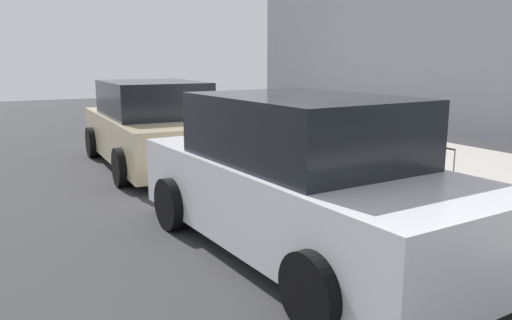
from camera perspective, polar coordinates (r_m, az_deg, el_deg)
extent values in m
plane|color=#333335|center=(8.98, 2.06, -1.87)|extent=(40.00, 40.00, 0.00)
cube|color=#ADA89E|center=(10.45, 13.92, 0.07)|extent=(18.00, 5.00, 0.14)
cube|color=maroon|center=(6.93, 19.73, -3.18)|extent=(0.50, 0.22, 0.51)
cube|color=black|center=(6.93, 19.73, -3.18)|extent=(0.50, 0.05, 0.52)
cylinder|color=gray|center=(6.71, 21.37, -0.20)|extent=(0.02, 0.02, 0.30)
cylinder|color=gray|center=(6.98, 18.61, 0.41)|extent=(0.02, 0.02, 0.30)
cylinder|color=black|center=(6.82, 20.05, 1.36)|extent=(0.43, 0.03, 0.02)
cylinder|color=black|center=(6.86, 21.01, -5.44)|extent=(0.04, 0.02, 0.04)
cylinder|color=black|center=(7.13, 18.26, -4.63)|extent=(0.04, 0.02, 0.04)
cube|color=red|center=(7.38, 17.23, -1.85)|extent=(0.51, 0.28, 0.59)
cube|color=black|center=(7.38, 17.23, -1.85)|extent=(0.50, 0.08, 0.60)
cylinder|color=gray|center=(7.17, 18.75, 1.18)|extent=(0.02, 0.02, 0.27)
cylinder|color=gray|center=(7.43, 16.15, 1.68)|extent=(0.02, 0.02, 0.27)
cylinder|color=black|center=(7.28, 17.49, 2.50)|extent=(0.43, 0.06, 0.02)
cylinder|color=black|center=(7.31, 18.44, -4.24)|extent=(0.05, 0.02, 0.04)
cylinder|color=black|center=(7.58, 15.83, -3.54)|extent=(0.05, 0.02, 0.04)
cube|color=#59601E|center=(7.71, 14.34, -1.17)|extent=(0.41, 0.27, 0.58)
cube|color=black|center=(7.71, 14.34, -1.17)|extent=(0.41, 0.06, 0.59)
cylinder|color=gray|center=(7.50, 15.35, 1.72)|extent=(0.02, 0.02, 0.26)
cylinder|color=gray|center=(7.75, 13.66, 2.11)|extent=(0.02, 0.02, 0.26)
cylinder|color=black|center=(7.61, 14.54, 2.90)|extent=(0.34, 0.03, 0.02)
cylinder|color=black|center=(7.64, 15.11, -3.38)|extent=(0.04, 0.02, 0.04)
cylinder|color=black|center=(7.89, 13.40, -2.83)|extent=(0.04, 0.02, 0.04)
cube|color=#0F606B|center=(7.94, 11.73, -0.01)|extent=(0.35, 0.22, 0.76)
cube|color=black|center=(7.94, 11.73, -0.01)|extent=(0.35, 0.05, 0.78)
cylinder|color=gray|center=(7.75, 12.52, 3.34)|extent=(0.02, 0.02, 0.21)
cylinder|color=gray|center=(7.97, 11.23, 3.61)|extent=(0.02, 0.02, 0.21)
cylinder|color=black|center=(7.85, 11.90, 4.25)|extent=(0.28, 0.03, 0.02)
cylinder|color=black|center=(7.91, 12.28, -2.75)|extent=(0.04, 0.02, 0.04)
cylinder|color=black|center=(8.13, 10.98, -2.31)|extent=(0.04, 0.02, 0.04)
cube|color=#9EA0A8|center=(8.31, 9.69, 0.46)|extent=(0.48, 0.24, 0.73)
cube|color=black|center=(8.31, 9.69, 0.46)|extent=(0.48, 0.06, 0.75)
cylinder|color=gray|center=(8.07, 10.68, 3.72)|extent=(0.02, 0.02, 0.27)
cylinder|color=gray|center=(8.40, 8.96, 4.07)|extent=(0.02, 0.02, 0.27)
cylinder|color=black|center=(8.21, 9.83, 4.83)|extent=(0.41, 0.04, 0.02)
cylinder|color=black|center=(8.22, 10.49, -2.15)|extent=(0.04, 0.02, 0.04)
cylinder|color=black|center=(8.55, 8.76, -1.57)|extent=(0.04, 0.02, 0.04)
cube|color=navy|center=(8.77, 7.60, 0.49)|extent=(0.49, 0.23, 0.55)
cube|color=black|center=(8.77, 7.60, 0.49)|extent=(0.50, 0.04, 0.57)
cylinder|color=gray|center=(8.53, 8.51, 2.79)|extent=(0.02, 0.02, 0.22)
cylinder|color=gray|center=(8.87, 6.86, 3.16)|extent=(0.02, 0.02, 0.22)
cylinder|color=black|center=(8.69, 7.69, 3.69)|extent=(0.43, 0.03, 0.02)
cylinder|color=black|center=(8.65, 8.41, -1.41)|extent=(0.04, 0.02, 0.04)
cylinder|color=black|center=(8.99, 6.74, -0.87)|extent=(0.04, 0.02, 0.04)
cube|color=black|center=(9.15, 5.49, 1.39)|extent=(0.44, 0.26, 0.68)
cube|color=black|center=(9.15, 5.49, 1.39)|extent=(0.44, 0.07, 0.69)
cylinder|color=gray|center=(8.94, 6.26, 4.11)|extent=(0.02, 0.02, 0.24)
cylinder|color=gray|center=(9.23, 4.84, 4.36)|extent=(0.02, 0.02, 0.24)
cylinder|color=black|center=(9.07, 5.56, 4.99)|extent=(0.37, 0.05, 0.02)
cylinder|color=black|center=(9.07, 6.18, -0.76)|extent=(0.05, 0.02, 0.04)
cylinder|color=black|center=(9.36, 4.74, -0.35)|extent=(0.05, 0.02, 0.04)
cube|color=maroon|center=(9.57, 4.15, 1.57)|extent=(0.39, 0.22, 0.58)
cube|color=black|center=(9.57, 4.15, 1.57)|extent=(0.39, 0.05, 0.59)
cylinder|color=gray|center=(9.39, 4.70, 3.29)|extent=(0.02, 0.02, 0.04)
cylinder|color=gray|center=(9.66, 3.67, 3.53)|extent=(0.02, 0.02, 0.04)
cylinder|color=black|center=(9.52, 4.18, 3.53)|extent=(0.33, 0.03, 0.02)
cylinder|color=black|center=(9.48, 4.66, -0.19)|extent=(0.04, 0.02, 0.04)
cylinder|color=black|center=(9.76, 3.61, 0.16)|extent=(0.04, 0.02, 0.04)
cube|color=red|center=(9.93, 2.55, 2.08)|extent=(0.42, 0.22, 0.63)
cube|color=black|center=(9.93, 2.55, 2.08)|extent=(0.41, 0.07, 0.64)
cylinder|color=gray|center=(9.72, 3.02, 4.45)|extent=(0.02, 0.02, 0.24)
cylinder|color=gray|center=(10.02, 2.14, 4.67)|extent=(0.02, 0.02, 0.24)
cylinder|color=black|center=(9.86, 2.58, 5.24)|extent=(0.34, 0.05, 0.02)
cylinder|color=black|center=(9.83, 2.99, 0.24)|extent=(0.05, 0.02, 0.04)
cylinder|color=black|center=(10.14, 2.10, 0.59)|extent=(0.05, 0.02, 0.04)
cube|color=#59601E|center=(10.32, 1.13, 2.78)|extent=(0.43, 0.21, 0.75)
cube|color=black|center=(10.32, 1.13, 2.78)|extent=(0.43, 0.05, 0.77)
cylinder|color=gray|center=(10.12, 1.68, 4.87)|extent=(0.02, 0.02, 0.04)
cylinder|color=gray|center=(10.42, 0.60, 5.07)|extent=(0.02, 0.02, 0.04)
cylinder|color=black|center=(10.26, 1.14, 5.08)|extent=(0.36, 0.04, 0.02)
cylinder|color=black|center=(10.22, 1.67, 0.69)|extent=(0.04, 0.02, 0.04)
cylinder|color=black|center=(10.53, 0.58, 1.00)|extent=(0.04, 0.02, 0.04)
cube|color=#0F606B|center=(10.76, -0.30, 2.71)|extent=(0.48, 0.25, 0.59)
cube|color=black|center=(10.76, -0.30, 2.71)|extent=(0.48, 0.06, 0.61)
cylinder|color=gray|center=(10.54, 0.27, 4.27)|extent=(0.02, 0.02, 0.04)
cylinder|color=gray|center=(10.89, -0.86, 4.50)|extent=(0.02, 0.02, 0.04)
cylinder|color=black|center=(10.72, -0.30, 4.49)|extent=(0.41, 0.04, 0.02)
cylinder|color=black|center=(10.63, 0.28, 1.10)|extent=(0.04, 0.02, 0.04)
cylinder|color=black|center=(10.99, -0.86, 1.43)|extent=(0.04, 0.02, 0.04)
cube|color=#9EA0A8|center=(11.22, -1.14, 3.51)|extent=(0.39, 0.26, 0.77)
cube|color=black|center=(11.22, -1.14, 3.51)|extent=(0.39, 0.05, 0.78)
cylinder|color=gray|center=(11.02, -0.77, 5.48)|extent=(0.02, 0.02, 0.04)
cylinder|color=gray|center=(11.31, -1.51, 5.63)|extent=(0.02, 0.02, 0.04)
cylinder|color=black|center=(11.17, -1.14, 5.66)|extent=(0.32, 0.03, 0.02)
cylinder|color=black|center=(11.12, -0.75, 1.56)|extent=(0.04, 0.02, 0.04)
cylinder|color=black|center=(11.42, -1.50, 1.81)|extent=(0.04, 0.02, 0.04)
cylinder|color=#99999E|center=(11.96, -2.99, 3.48)|extent=(0.20, 0.20, 0.56)
sphere|color=#99999E|center=(11.92, -3.01, 5.04)|extent=(0.21, 0.21, 0.21)
cylinder|color=#99999E|center=(12.09, -3.31, 3.69)|extent=(0.09, 0.10, 0.09)
cylinder|color=#99999E|center=(11.83, -2.68, 3.52)|extent=(0.09, 0.10, 0.09)
cylinder|color=#333338|center=(12.38, -4.74, 4.37)|extent=(0.14, 0.14, 0.83)
cube|color=silver|center=(5.46, 5.03, -4.26)|extent=(4.55, 2.02, 0.83)
cube|color=black|center=(5.30, 5.17, 3.58)|extent=(2.40, 1.77, 0.68)
cylinder|color=black|center=(6.26, -9.41, -4.87)|extent=(0.65, 0.25, 0.64)
cylinder|color=black|center=(7.12, 4.15, -2.77)|extent=(0.65, 0.25, 0.64)
cylinder|color=black|center=(4.00, 6.49, -14.37)|extent=(0.65, 0.25, 0.64)
cylinder|color=black|center=(5.24, 22.39, -8.85)|extent=(0.65, 0.25, 0.64)
cube|color=tan|center=(10.02, -11.44, 2.64)|extent=(4.55, 1.98, 0.80)
cube|color=black|center=(9.94, -11.60, 6.78)|extent=(2.39, 1.76, 0.65)
cylinder|color=black|center=(11.22, -17.84, 1.91)|extent=(0.65, 0.24, 0.64)
cylinder|color=black|center=(11.64, -8.86, 2.65)|extent=(0.65, 0.24, 0.64)
cylinder|color=black|center=(8.52, -14.82, -0.77)|extent=(0.65, 0.24, 0.64)
cylinder|color=black|center=(9.06, -3.38, 0.31)|extent=(0.65, 0.24, 0.64)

